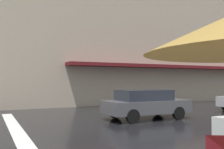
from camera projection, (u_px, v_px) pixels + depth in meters
haussmann_block_corner at (138, 7)px, 29.47m from camera, size 16.26×29.85×20.83m
car_dark_grey at (146, 103)px, 12.49m from camera, size 1.85×4.10×1.41m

